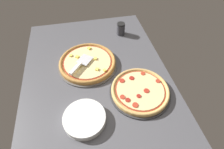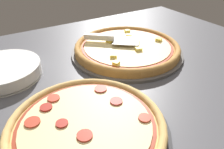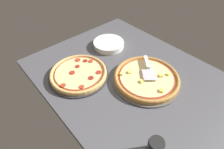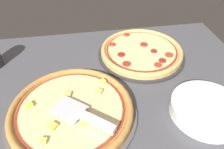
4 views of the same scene
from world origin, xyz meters
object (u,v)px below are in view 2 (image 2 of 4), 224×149
pizza_back (86,125)px  serving_spatula (106,38)px  pizza_front (127,47)px  plate_stack (3,71)px

pizza_back → serving_spatula: serving_spatula is taller
serving_spatula → pizza_front: bearing=129.0°
pizza_back → pizza_front: bearing=-137.2°
pizza_back → serving_spatula: size_ratio=1.80×
pizza_back → plate_stack: (11.84, -35.21, -0.31)cm
serving_spatula → plate_stack: size_ratio=0.85×
plate_stack → pizza_front: bearing=171.2°
serving_spatula → plate_stack: (37.53, -0.11, -2.98)cm
pizza_front → pizza_back: pizza_front is taller
pizza_front → pizza_back: 42.13cm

